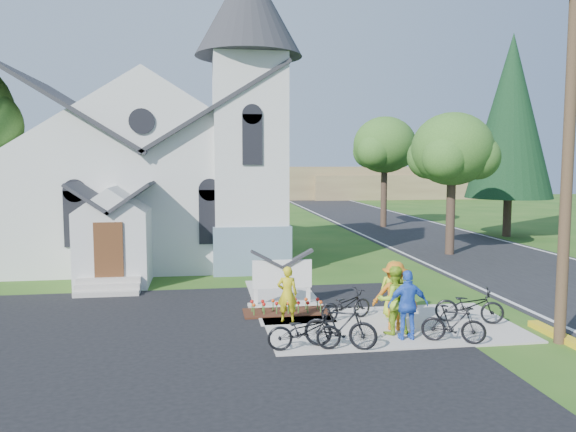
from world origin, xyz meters
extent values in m
plane|color=#245017|center=(0.00, 0.00, 0.00)|extent=(120.00, 120.00, 0.00)
cube|color=black|center=(-7.00, -2.00, 0.01)|extent=(20.00, 16.00, 0.02)
cube|color=black|center=(10.00, 15.00, 0.01)|extent=(8.00, 90.00, 0.02)
cube|color=#ACA69B|center=(1.50, 0.50, 0.03)|extent=(7.00, 4.00, 0.05)
cube|color=silver|center=(-6.00, 13.00, 2.50)|extent=(11.00, 9.00, 5.00)
cube|color=slate|center=(-1.70, 9.70, 1.00)|extent=(3.20, 3.20, 2.00)
cube|color=silver|center=(-1.70, 9.70, 4.50)|extent=(3.00, 3.00, 9.00)
cone|color=#26272B|center=(-1.70, 9.70, 11.00)|extent=(4.50, 4.50, 4.00)
cube|color=silver|center=(-7.00, 7.30, 1.40)|extent=(2.60, 2.40, 2.80)
cube|color=#573119|center=(-7.00, 6.07, 1.50)|extent=(1.00, 0.10, 2.00)
cube|color=#ACA69B|center=(-1.20, 3.20, 0.05)|extent=(2.20, 0.40, 0.10)
cube|color=white|center=(-2.05, 3.20, 0.55)|extent=(0.12, 0.12, 1.00)
cube|color=white|center=(-0.35, 3.20, 0.55)|extent=(0.12, 0.12, 1.00)
cube|color=white|center=(-1.20, 3.20, 1.05)|extent=(1.90, 0.14, 0.90)
cube|color=#34180E|center=(-1.20, 2.30, 0.04)|extent=(2.60, 1.10, 0.07)
cylinder|color=#482F24|center=(5.30, -1.50, 5.00)|extent=(0.28, 0.28, 10.00)
cylinder|color=#34251C|center=(8.50, 12.00, 2.02)|extent=(0.44, 0.44, 4.05)
ellipsoid|color=#315E20|center=(8.50, 12.00, 5.25)|extent=(4.00, 4.00, 3.60)
cylinder|color=#34251C|center=(9.00, 24.00, 2.25)|extent=(0.44, 0.44, 4.50)
ellipsoid|color=#315E20|center=(9.00, 24.00, 5.82)|extent=(4.40, 4.40, 3.96)
cylinder|color=#34251C|center=(15.00, 18.00, 1.20)|extent=(0.50, 0.50, 2.40)
cone|color=black|center=(15.00, 18.00, 7.40)|extent=(5.20, 5.20, 10.00)
cube|color=brown|center=(6.00, 56.00, 2.00)|extent=(60.00, 8.00, 4.00)
cube|color=brown|center=(-10.00, 58.00, 2.80)|extent=(30.00, 6.00, 5.60)
cube|color=brown|center=(22.00, 54.00, 1.50)|extent=(25.00, 6.00, 3.00)
imported|color=gold|center=(-1.32, 1.31, 0.85)|extent=(0.64, 0.47, 1.60)
imported|color=black|center=(-1.27, -1.20, 0.52)|extent=(1.83, 0.73, 0.94)
imported|color=#96C524|center=(1.30, -0.23, 0.96)|extent=(0.94, 0.76, 1.82)
imported|color=black|center=(-0.37, -1.20, 0.60)|extent=(1.88, 1.21, 1.10)
imported|color=blue|center=(1.52, -0.77, 0.95)|extent=(1.08, 0.51, 1.80)
imported|color=black|center=(0.39, 1.21, 0.49)|extent=(1.78, 1.13, 0.88)
imported|color=#C86A16|center=(1.48, 0.14, 0.99)|extent=(1.38, 1.10, 1.87)
imported|color=black|center=(2.56, -1.20, 0.53)|extent=(1.64, 1.08, 0.96)
imported|color=#B2CE26|center=(1.86, 1.31, 0.89)|extent=(0.90, 0.66, 1.68)
imported|color=black|center=(3.79, 0.41, 0.55)|extent=(2.00, 1.27, 0.99)
camera|label=1|loc=(-3.64, -14.27, 4.61)|focal=35.00mm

